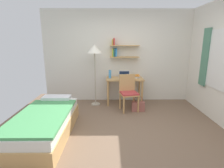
# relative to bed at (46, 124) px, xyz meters

# --- Properties ---
(ground_plane) EXTENTS (5.28, 5.28, 0.00)m
(ground_plane) POSITION_rel_bed_xyz_m (1.49, 0.08, -0.24)
(ground_plane) COLOR brown
(wall_back) EXTENTS (4.40, 0.27, 2.60)m
(wall_back) POSITION_rel_bed_xyz_m (1.49, 2.10, 1.06)
(wall_back) COLOR silver
(wall_back) RESTS_ON ground_plane
(bed) EXTENTS (0.88, 1.90, 0.54)m
(bed) POSITION_rel_bed_xyz_m (0.00, 0.00, 0.00)
(bed) COLOR tan
(bed) RESTS_ON ground_plane
(desk) EXTENTS (1.02, 0.55, 0.73)m
(desk) POSITION_rel_bed_xyz_m (1.59, 1.78, 0.35)
(desk) COLOR tan
(desk) RESTS_ON ground_plane
(desk_chair) EXTENTS (0.52, 0.50, 0.91)m
(desk_chair) POSITION_rel_bed_xyz_m (1.66, 1.29, 0.26)
(desk_chair) COLOR tan
(desk_chair) RESTS_ON ground_plane
(standing_lamp) EXTENTS (0.39, 0.39, 1.65)m
(standing_lamp) POSITION_rel_bed_xyz_m (0.78, 1.68, 1.21)
(standing_lamp) COLOR #B2A893
(standing_lamp) RESTS_ON ground_plane
(laptop) EXTENTS (0.31, 0.21, 0.20)m
(laptop) POSITION_rel_bed_xyz_m (1.59, 1.80, 0.54)
(laptop) COLOR #B7BABF
(laptop) RESTS_ON desk
(water_bottle) EXTENTS (0.07, 0.07, 0.23)m
(water_bottle) POSITION_rel_bed_xyz_m (1.19, 1.81, 0.60)
(water_bottle) COLOR #4C99DB
(water_bottle) RESTS_ON desk
(book_stack) EXTENTS (0.19, 0.23, 0.09)m
(book_stack) POSITION_rel_bed_xyz_m (1.93, 1.83, 0.53)
(book_stack) COLOR silver
(book_stack) RESTS_ON desk
(handbag) EXTENTS (0.32, 0.12, 0.41)m
(handbag) POSITION_rel_bed_xyz_m (1.90, 1.18, -0.10)
(handbag) COLOR #99564C
(handbag) RESTS_ON ground_plane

